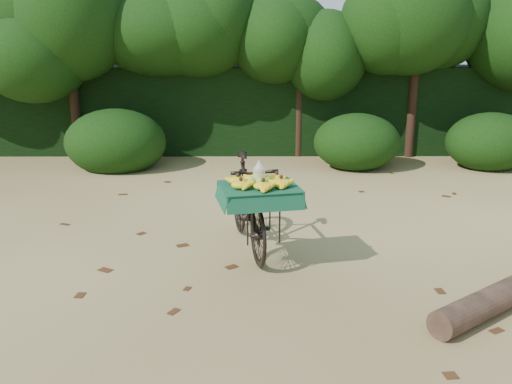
{
  "coord_description": "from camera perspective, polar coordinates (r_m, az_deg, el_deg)",
  "views": [
    {
      "loc": [
        -0.43,
        -5.66,
        2.32
      ],
      "look_at": [
        -0.4,
        -0.2,
        0.79
      ],
      "focal_mm": 38.0,
      "sensor_mm": 36.0,
      "label": 1
    }
  ],
  "objects": [
    {
      "name": "ground",
      "position": [
        6.13,
        3.78,
        -6.63
      ],
      "size": [
        80.0,
        80.0,
        0.0
      ],
      "primitive_type": "plane",
      "color": "tan",
      "rests_on": "ground"
    },
    {
      "name": "bush_clumps",
      "position": [
        10.18,
        5.0,
        4.96
      ],
      "size": [
        8.8,
        1.7,
        0.9
      ],
      "primitive_type": null,
      "color": "black",
      "rests_on": "ground"
    },
    {
      "name": "tree_row",
      "position": [
        11.17,
        -1.43,
        13.96
      ],
      "size": [
        14.5,
        2.0,
        4.0
      ],
      "primitive_type": null,
      "color": "black",
      "rests_on": "ground"
    },
    {
      "name": "leaf_litter",
      "position": [
        6.74,
        3.41,
        -4.51
      ],
      "size": [
        7.0,
        7.3,
        0.01
      ],
      "primitive_type": null,
      "color": "#452512",
      "rests_on": "ground"
    },
    {
      "name": "hedge_backdrop",
      "position": [
        12.06,
        1.81,
        8.83
      ],
      "size": [
        26.0,
        1.8,
        1.8
      ],
      "primitive_type": "cube",
      "color": "black",
      "rests_on": "ground"
    },
    {
      "name": "vendor_bicycle",
      "position": [
        6.11,
        -0.82,
        -1.15
      ],
      "size": [
        1.0,
        1.91,
        1.09
      ],
      "rotation": [
        0.0,
        0.0,
        0.21
      ],
      "color": "black",
      "rests_on": "ground"
    }
  ]
}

